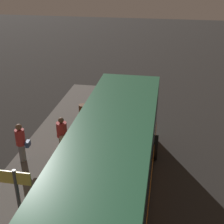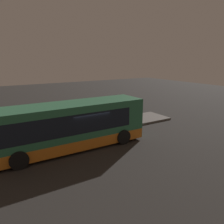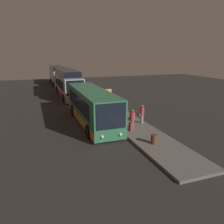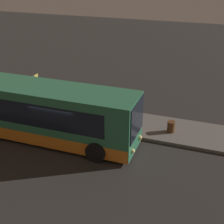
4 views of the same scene
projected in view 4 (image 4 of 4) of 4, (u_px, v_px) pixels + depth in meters
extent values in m
plane|color=#2B2826|center=(64.00, 142.00, 17.35)|extent=(80.00, 80.00, 0.00)
cube|color=#605B56|center=(87.00, 116.00, 19.95)|extent=(20.00, 3.03, 0.18)
cube|color=#2D704C|center=(43.00, 111.00, 17.11)|extent=(10.62, 2.49, 2.90)
cube|color=orange|center=(45.00, 129.00, 17.60)|extent=(10.57, 2.51, 0.70)
cube|color=black|center=(38.00, 105.00, 17.04)|extent=(8.71, 2.52, 1.27)
cube|color=black|center=(137.00, 119.00, 15.32)|extent=(0.06, 2.19, 1.85)
sphere|color=#F9E58C|center=(140.00, 137.00, 16.51)|extent=(0.24, 0.24, 0.24)
sphere|color=#F9E58C|center=(133.00, 151.00, 15.35)|extent=(0.24, 0.24, 0.24)
cylinder|color=black|center=(113.00, 129.00, 17.56)|extent=(1.04, 0.30, 1.04)
cylinder|color=black|center=(96.00, 152.00, 15.45)|extent=(1.04, 0.30, 1.04)
cylinder|color=black|center=(10.00, 111.00, 19.65)|extent=(1.04, 0.30, 1.04)
cylinder|color=gray|center=(107.00, 105.00, 20.33)|extent=(0.28, 0.28, 0.77)
cylinder|color=#BF3333|center=(107.00, 95.00, 20.02)|extent=(0.40, 0.40, 0.67)
sphere|color=brown|center=(106.00, 89.00, 19.82)|extent=(0.25, 0.25, 0.25)
cube|color=#334C7F|center=(105.00, 101.00, 19.89)|extent=(0.29, 0.15, 0.24)
cylinder|color=#6B604C|center=(113.00, 117.00, 18.85)|extent=(0.41, 0.41, 0.74)
cylinder|color=#BF3333|center=(113.00, 107.00, 18.55)|extent=(0.59, 0.59, 0.64)
sphere|color=brown|center=(113.00, 100.00, 18.36)|extent=(0.24, 0.24, 0.24)
cube|color=beige|center=(108.00, 111.00, 18.64)|extent=(0.25, 0.31, 0.24)
cube|color=maroon|center=(119.00, 121.00, 18.45)|extent=(0.39, 0.26, 0.66)
cylinder|color=black|center=(119.00, 114.00, 18.25)|extent=(0.02, 0.02, 0.24)
cylinder|color=#4C4C51|center=(36.00, 95.00, 19.52)|extent=(0.10, 0.10, 2.63)
cube|color=#E5C64C|center=(34.00, 79.00, 19.05)|extent=(0.04, 0.86, 0.38)
cylinder|color=#593319|center=(171.00, 127.00, 17.85)|extent=(0.44, 0.44, 0.65)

